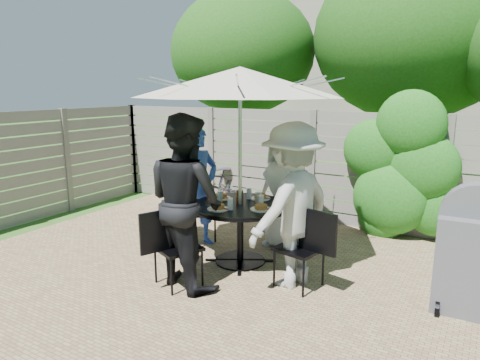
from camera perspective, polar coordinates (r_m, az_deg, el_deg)
The scene contains 23 objects.
backyard_envelope at distance 14.08m, azimuth 21.30°, elevation 13.04°, with size 60.00×60.00×5.00m.
patio_table at distance 5.39m, azimuth 0.02°, elevation -5.64°, with size 1.47×1.47×0.78m.
umbrella at distance 5.14m, azimuth 0.02°, elevation 12.92°, with size 3.11×3.11×2.44m.
chair_back at distance 6.14m, azimuth 6.62°, elevation -5.96°, with size 0.61×0.74×0.97m.
person_back at distance 5.90m, azimuth 5.88°, elevation -1.23°, with size 0.81×0.53×1.67m, color silver.
chair_left at distance 6.17m, azimuth -6.21°, elevation -5.76°, with size 0.76×0.57×1.00m.
person_left at distance 5.92m, azimuth -5.52°, elevation -1.03°, with size 0.62×0.41×1.69m, color #294BB4.
chair_front at distance 4.91m, azimuth -8.35°, elevation -10.90°, with size 0.58×0.71×0.92m.
person_front at distance 4.76m, azimuth -7.26°, elevation -2.80°, with size 0.94×0.74×1.94m, color black.
chair_right at distance 4.87m, azimuth 8.01°, elevation -11.04°, with size 0.71×0.53×0.94m.
person_right at distance 4.74m, azimuth 6.94°, elevation -3.46°, with size 1.19×0.69×1.85m, color #A6A5A1.
plate_back at distance 5.56m, azimuth 2.71°, elevation -2.30°, with size 0.26×0.26×0.06m.
plate_left at distance 5.58m, azimuth -2.53°, elevation -2.26°, with size 0.26×0.26×0.06m.
plate_front at distance 5.09m, azimuth -2.93°, elevation -3.69°, with size 0.26×0.26×0.06m.
plate_right at distance 5.07m, azimuth 2.82°, elevation -3.73°, with size 0.26×0.26×0.06m.
glass_back at distance 5.56m, azimuth 1.22°, elevation -1.83°, with size 0.07×0.07×0.14m, color silver.
glass_left at distance 5.43m, azimuth -2.68°, elevation -2.18°, with size 0.07×0.07×0.14m, color silver.
glass_front at distance 5.06m, azimuth -1.30°, elevation -3.22°, with size 0.07×0.07×0.14m, color silver.
glass_right at distance 5.20m, azimuth 2.83°, elevation -2.81°, with size 0.07×0.07×0.14m, color silver.
syrup_jug at distance 5.38m, azimuth -0.04°, elevation -2.18°, with size 0.09×0.09×0.16m, color #59280C.
coffee_cup at distance 5.39m, azimuth 2.45°, elevation -2.38°, with size 0.08×0.08×0.12m, color #C6B293.
bicycle at distance 7.65m, azimuth -3.62°, elevation -0.43°, with size 0.70×2.01×1.06m, color #333338.
bbq_grill at distance 4.80m, azimuth 28.47°, elevation -8.79°, with size 0.67×0.53×1.31m.
Camera 1 is at (2.50, -3.57, 2.19)m, focal length 32.00 mm.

